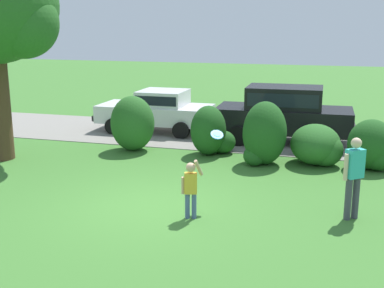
{
  "coord_description": "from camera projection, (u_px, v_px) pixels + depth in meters",
  "views": [
    {
      "loc": [
        3.8,
        -9.87,
        4.0
      ],
      "look_at": [
        0.54,
        1.58,
        1.1
      ],
      "focal_mm": 46.79,
      "sensor_mm": 36.0,
      "label": 1
    }
  ],
  "objects": [
    {
      "name": "ground_plane",
      "position": [
        149.0,
        206.0,
        11.18
      ],
      "size": [
        80.0,
        80.0,
        0.0
      ],
      "primitive_type": "plane",
      "color": "#3D752D"
    },
    {
      "name": "driveway_strip",
      "position": [
        221.0,
        136.0,
        18.01
      ],
      "size": [
        28.0,
        4.4,
        0.02
      ],
      "primitive_type": "cube",
      "color": "gray",
      "rests_on": "ground"
    },
    {
      "name": "shrub_near_tree",
      "position": [
        133.0,
        123.0,
        15.9
      ],
      "size": [
        1.4,
        1.35,
        1.76
      ],
      "color": "#286023",
      "rests_on": "ground"
    },
    {
      "name": "shrub_centre_left",
      "position": [
        211.0,
        132.0,
        15.45
      ],
      "size": [
        1.34,
        1.31,
        1.53
      ],
      "color": "#1E511C",
      "rests_on": "ground"
    },
    {
      "name": "shrub_centre",
      "position": [
        264.0,
        135.0,
        14.33
      ],
      "size": [
        1.26,
        1.4,
        1.83
      ],
      "color": "#1E511C",
      "rests_on": "ground"
    },
    {
      "name": "shrub_centre_right",
      "position": [
        318.0,
        146.0,
        14.39
      ],
      "size": [
        1.51,
        1.69,
        1.16
      ],
      "color": "#286023",
      "rests_on": "ground"
    },
    {
      "name": "shrub_far_end",
      "position": [
        373.0,
        147.0,
        13.88
      ],
      "size": [
        1.35,
        1.31,
        1.4
      ],
      "color": "#1E511C",
      "rests_on": "ground"
    },
    {
      "name": "parked_sedan",
      "position": [
        158.0,
        109.0,
        18.69
      ],
      "size": [
        4.41,
        2.12,
        1.56
      ],
      "color": "white",
      "rests_on": "ground"
    },
    {
      "name": "parked_suv",
      "position": [
        284.0,
        111.0,
        16.91
      ],
      "size": [
        4.73,
        2.16,
        1.92
      ],
      "color": "black",
      "rests_on": "ground"
    },
    {
      "name": "child_thrower",
      "position": [
        191.0,
        186.0,
        10.33
      ],
      "size": [
        0.42,
        0.33,
        1.29
      ],
      "color": "#4C608C",
      "rests_on": "ground"
    },
    {
      "name": "frisbee",
      "position": [
        217.0,
        135.0,
        10.93
      ],
      "size": [
        0.31,
        0.26,
        0.23
      ],
      "color": "#337FDB"
    },
    {
      "name": "adult_onlooker",
      "position": [
        354.0,
        174.0,
        10.24
      ],
      "size": [
        0.43,
        0.4,
        1.74
      ],
      "color": "#3F3F4C",
      "rests_on": "ground"
    }
  ]
}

